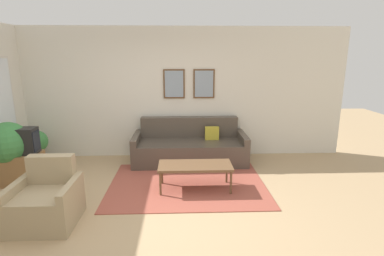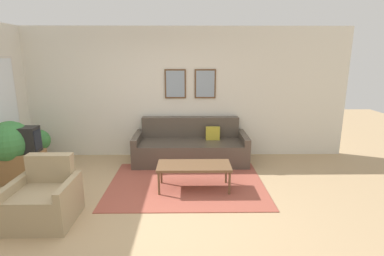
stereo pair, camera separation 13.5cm
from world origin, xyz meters
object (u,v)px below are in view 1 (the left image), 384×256
object	(u,v)px
coffee_table	(195,167)
couch	(190,147)
tv	(18,141)
armchair	(46,202)
potted_plant_tall	(8,144)

from	to	relation	value
coffee_table	couch	bearing A→B (deg)	91.81
tv	armchair	distance (m)	1.65
coffee_table	tv	size ratio (longest dim) A/B	1.93
couch	armchair	size ratio (longest dim) A/B	2.72
armchair	potted_plant_tall	xyz separation A→B (m)	(-1.10, 1.26, 0.41)
armchair	coffee_table	bearing A→B (deg)	37.64
coffee_table	tv	xyz separation A→B (m)	(-2.92, 0.35, 0.36)
coffee_table	tv	world-z (taller)	tv
coffee_table	potted_plant_tall	world-z (taller)	potted_plant_tall
tv	armchair	bearing A→B (deg)	-53.25
couch	armchair	world-z (taller)	couch
tv	armchair	xyz separation A→B (m)	(0.95, -1.27, -0.46)
armchair	couch	bearing A→B (deg)	61.75
tv	coffee_table	bearing A→B (deg)	-6.88
coffee_table	armchair	xyz separation A→B (m)	(-1.98, -0.91, -0.10)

